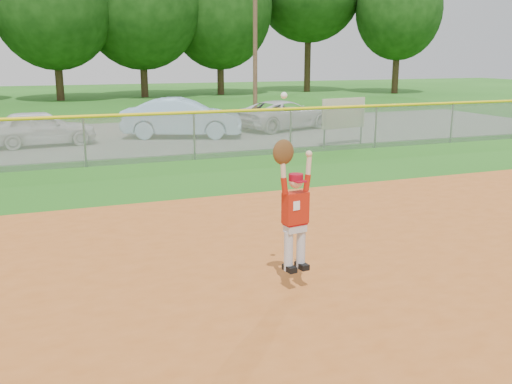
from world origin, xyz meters
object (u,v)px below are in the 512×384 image
at_px(car_blue, 183,118).
at_px(car_white_b, 284,115).
at_px(ballplayer, 294,206).
at_px(car_white_a, 41,128).
at_px(sponsor_sign, 344,115).

height_order(car_blue, car_white_b, car_blue).
bearing_deg(ballplayer, car_blue, 81.64).
bearing_deg(ballplayer, car_white_a, 101.29).
height_order(car_blue, ballplayer, ballplayer).
bearing_deg(car_blue, sponsor_sign, -109.74).
xyz_separation_m(car_white_a, ballplayer, (3.03, -15.19, 0.56)).
bearing_deg(car_white_b, ballplayer, 137.62).
bearing_deg(car_white_a, car_blue, -92.06).
bearing_deg(sponsor_sign, car_white_a, 159.47).
height_order(car_blue, sponsor_sign, sponsor_sign).
xyz_separation_m(car_white_a, car_white_b, (10.15, 1.21, -0.02)).
bearing_deg(car_white_a, ballplayer, -174.03).
distance_m(car_white_a, car_blue, 5.32).
height_order(car_white_a, car_white_b, car_white_a).
height_order(car_white_a, car_blue, car_blue).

